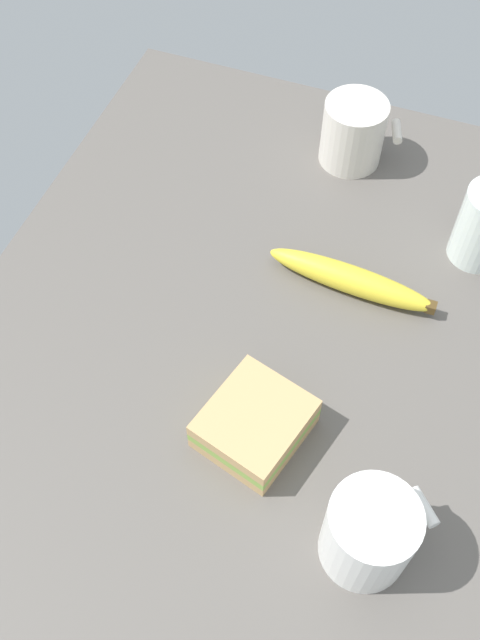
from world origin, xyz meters
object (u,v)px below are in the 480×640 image
(coffee_mug_milky, at_px, (369,533))
(banana, at_px, (351,279))
(coffee_mug_black, at_px, (353,132))
(sandwich_main, at_px, (255,424))

(coffee_mug_milky, xyz_separation_m, banana, (0.30, 0.09, -0.03))
(banana, bearing_deg, coffee_mug_black, 15.54)
(coffee_mug_milky, xyz_separation_m, sandwich_main, (0.08, 0.14, -0.03))
(coffee_mug_milky, relative_size, banana, 0.48)
(coffee_mug_black, relative_size, sandwich_main, 0.85)
(coffee_mug_black, distance_m, coffee_mug_milky, 0.54)
(coffee_mug_black, xyz_separation_m, coffee_mug_milky, (-0.51, -0.15, 0.00))
(coffee_mug_black, distance_m, sandwich_main, 0.43)
(sandwich_main, relative_size, banana, 0.61)
(coffee_mug_black, bearing_deg, coffee_mug_milky, -163.19)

